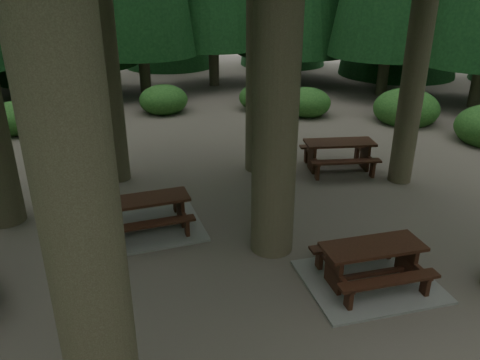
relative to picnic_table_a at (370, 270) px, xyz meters
name	(u,v)px	position (x,y,z in m)	size (l,w,h in m)	color
ground	(239,261)	(-1.90, 1.53, -0.26)	(80.00, 80.00, 0.00)	#514942
picnic_table_a	(370,270)	(0.00, 0.00, 0.00)	(2.51, 2.17, 0.77)	gray
picnic_table_c	(149,219)	(-3.23, 3.40, -0.01)	(2.33, 1.96, 0.76)	gray
picnic_table_d	(339,151)	(2.48, 4.82, 0.29)	(2.28, 2.03, 0.83)	black
shrub_ring	(256,219)	(-1.20, 2.28, 0.14)	(23.86, 24.64, 1.49)	#1F4F1B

